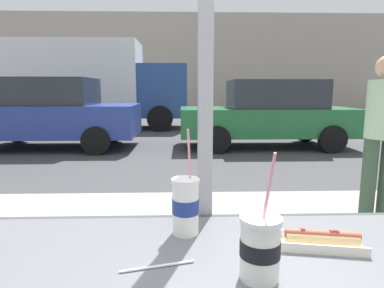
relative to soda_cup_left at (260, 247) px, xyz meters
name	(u,v)px	position (x,y,z in m)	size (l,w,h in m)	color
ground_plane	(185,142)	(-0.10, 8.37, -1.08)	(60.00, 60.00, 0.00)	#424244
sidewalk_strip	(192,249)	(-0.10, 1.97, -1.01)	(16.00, 2.80, 0.14)	#9E998E
building_facade_far	(183,64)	(-0.10, 21.69, 2.07)	(28.00, 1.20, 6.30)	#A89E8E
soda_cup_left	(260,247)	(0.00, 0.00, 0.00)	(0.10, 0.10, 0.31)	silver
soda_cup_right	(186,205)	(-0.17, 0.25, 0.01)	(0.09, 0.09, 0.33)	white
hotdog_tray_far	(322,240)	(0.21, 0.15, -0.06)	(0.25, 0.13, 0.05)	silver
loose_straw	(158,266)	(-0.25, 0.05, -0.08)	(0.01, 0.01, 0.19)	white
parked_car_blue	(51,113)	(-3.42, 7.54, -0.20)	(4.20, 2.04, 1.73)	#283D93
parked_car_green	(269,114)	(2.01, 7.54, -0.23)	(4.32, 1.91, 1.68)	#236B38
box_truck	(87,83)	(-3.71, 11.86, 0.63)	(7.03, 2.44, 3.18)	silver
pedestrian	(382,129)	(1.76, 2.39, -0.01)	(0.32, 0.32, 1.63)	#344A37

